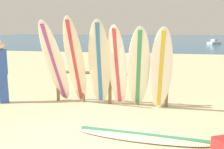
% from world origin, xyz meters
% --- Properties ---
extents(ocean_water, '(120.00, 80.00, 0.01)m').
position_xyz_m(ocean_water, '(0.00, 58.00, 0.00)').
color(ocean_water, '#1E5984').
rests_on(ocean_water, ground).
extents(surfboard_rack, '(3.17, 0.09, 1.00)m').
position_xyz_m(surfboard_rack, '(0.01, 2.82, 0.62)').
color(surfboard_rack, olive).
rests_on(surfboard_rack, ground).
extents(surfboard_leaning_far_left, '(0.67, 1.20, 2.29)m').
position_xyz_m(surfboard_leaning_far_left, '(-1.40, 2.41, 1.15)').
color(surfboard_leaning_far_left, silver).
rests_on(surfboard_leaning_far_left, ground).
extents(surfboard_leaning_left, '(0.63, 0.88, 2.39)m').
position_xyz_m(surfboard_leaning_left, '(-0.87, 2.52, 1.19)').
color(surfboard_leaning_left, beige).
rests_on(surfboard_leaning_left, ground).
extents(surfboard_leaning_center_left, '(0.62, 0.67, 2.31)m').
position_xyz_m(surfboard_leaning_center_left, '(-0.21, 2.53, 1.15)').
color(surfboard_leaning_center_left, beige).
rests_on(surfboard_leaning_center_left, ground).
extents(surfboard_leaning_center, '(0.60, 0.70, 2.17)m').
position_xyz_m(surfboard_leaning_center, '(0.27, 2.55, 1.08)').
color(surfboard_leaning_center, white).
rests_on(surfboard_leaning_center, ground).
extents(surfboard_leaning_center_right, '(0.67, 0.98, 2.13)m').
position_xyz_m(surfboard_leaning_center_right, '(0.83, 2.43, 1.06)').
color(surfboard_leaning_center_right, white).
rests_on(surfboard_leaning_center_right, ground).
extents(surfboard_leaning_right, '(0.63, 0.74, 2.12)m').
position_xyz_m(surfboard_leaning_right, '(1.38, 2.40, 1.06)').
color(surfboard_leaning_right, white).
rests_on(surfboard_leaning_right, ground).
extents(surfboard_lying_on_sand, '(2.73, 0.81, 0.08)m').
position_xyz_m(surfboard_lying_on_sand, '(1.05, 0.78, 0.04)').
color(surfboard_lying_on_sand, beige).
rests_on(surfboard_lying_on_sand, ground).
extents(beachgoer_standing, '(0.33, 0.29, 1.74)m').
position_xyz_m(beachgoer_standing, '(-2.92, 2.32, 0.96)').
color(beachgoer_standing, '#3359B2').
rests_on(beachgoer_standing, ground).
extents(small_boat_offshore, '(2.29, 2.71, 0.71)m').
position_xyz_m(small_boat_offshore, '(8.82, 33.57, 0.26)').
color(small_boat_offshore, silver).
rests_on(small_boat_offshore, ocean_water).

